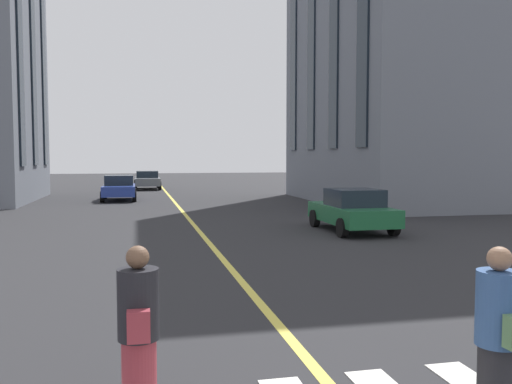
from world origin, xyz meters
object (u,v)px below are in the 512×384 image
object	(u,v)px
pedestrian_near	(498,340)
pedestrian_companion	(139,334)
car_blue_trailing	(119,188)
car_grey_parked_a	(147,180)
car_green_near	(353,210)

from	to	relation	value
pedestrian_near	pedestrian_companion	bearing A→B (deg)	74.03
car_blue_trailing	pedestrian_companion	bearing A→B (deg)	-177.88
car_blue_trailing	pedestrian_near	size ratio (longest dim) A/B	2.35
car_blue_trailing	pedestrian_companion	world-z (taller)	pedestrian_companion
car_grey_parked_a	pedestrian_companion	world-z (taller)	pedestrian_companion
car_green_near	car_blue_trailing	bearing A→B (deg)	28.10
car_grey_parked_a	car_green_near	size ratio (longest dim) A/B	1.13
car_blue_trailing	pedestrian_companion	xyz separation A→B (m)	(-26.13, -0.97, 0.12)
car_green_near	car_blue_trailing	xyz separation A→B (m)	(14.70, 7.85, 0.00)
pedestrian_companion	car_grey_parked_a	bearing A→B (deg)	-1.23
car_grey_parked_a	pedestrian_companion	distance (m)	36.40
pedestrian_companion	car_blue_trailing	bearing A→B (deg)	2.12
car_grey_parked_a	pedestrian_near	size ratio (longest dim) A/B	2.66
pedestrian_near	pedestrian_companion	distance (m)	3.21
car_green_near	pedestrian_near	xyz separation A→B (m)	(-12.31, 3.79, 0.13)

